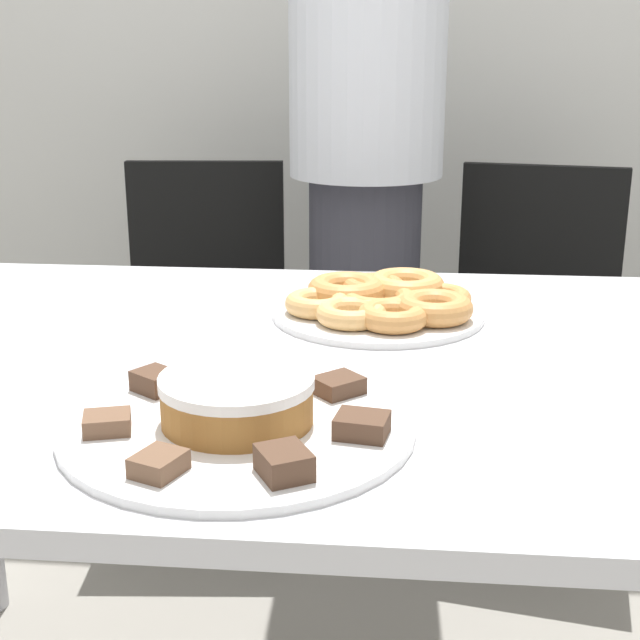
{
  "coord_description": "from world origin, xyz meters",
  "views": [
    {
      "loc": [
        0.11,
        -1.14,
        1.14
      ],
      "look_at": [
        0.01,
        -0.03,
        0.8
      ],
      "focal_mm": 50.0,
      "sensor_mm": 36.0,
      "label": 1
    }
  ],
  "objects_px": {
    "plate_cake": "(238,426)",
    "plate_donuts": "(378,313)",
    "person_standing": "(366,154)",
    "office_chair_left": "(203,354)",
    "office_chair_right": "(530,364)",
    "frosted_cake": "(237,399)"
  },
  "relations": [
    {
      "from": "plate_cake",
      "to": "frosted_cake",
      "type": "bearing_deg",
      "value": 180.0
    },
    {
      "from": "plate_cake",
      "to": "plate_donuts",
      "type": "bearing_deg",
      "value": 72.38
    },
    {
      "from": "office_chair_right",
      "to": "frosted_cake",
      "type": "xyz_separation_m",
      "value": [
        -0.5,
        -1.18,
        0.37
      ]
    },
    {
      "from": "person_standing",
      "to": "plate_donuts",
      "type": "bearing_deg",
      "value": -86.04
    },
    {
      "from": "person_standing",
      "to": "frosted_cake",
      "type": "xyz_separation_m",
      "value": [
        -0.09,
        -1.19,
        -0.13
      ]
    },
    {
      "from": "person_standing",
      "to": "office_chair_left",
      "type": "bearing_deg",
      "value": -177.95
    },
    {
      "from": "plate_donuts",
      "to": "office_chair_left",
      "type": "bearing_deg",
      "value": 121.66
    },
    {
      "from": "person_standing",
      "to": "plate_cake",
      "type": "relative_size",
      "value": 4.34
    },
    {
      "from": "office_chair_right",
      "to": "plate_cake",
      "type": "distance_m",
      "value": 1.32
    },
    {
      "from": "plate_donuts",
      "to": "person_standing",
      "type": "bearing_deg",
      "value": 93.96
    },
    {
      "from": "office_chair_left",
      "to": "plate_donuts",
      "type": "height_order",
      "value": "office_chair_left"
    },
    {
      "from": "plate_cake",
      "to": "plate_donuts",
      "type": "height_order",
      "value": "same"
    },
    {
      "from": "person_standing",
      "to": "office_chair_left",
      "type": "distance_m",
      "value": 0.64
    },
    {
      "from": "office_chair_right",
      "to": "frosted_cake",
      "type": "distance_m",
      "value": 1.33
    },
    {
      "from": "person_standing",
      "to": "office_chair_left",
      "type": "height_order",
      "value": "person_standing"
    },
    {
      "from": "office_chair_left",
      "to": "plate_cake",
      "type": "height_order",
      "value": "office_chair_left"
    },
    {
      "from": "office_chair_left",
      "to": "frosted_cake",
      "type": "xyz_separation_m",
      "value": [
        0.31,
        -1.18,
        0.37
      ]
    },
    {
      "from": "person_standing",
      "to": "frosted_cake",
      "type": "relative_size",
      "value": 9.99
    },
    {
      "from": "plate_cake",
      "to": "frosted_cake",
      "type": "relative_size",
      "value": 2.3
    },
    {
      "from": "office_chair_left",
      "to": "frosted_cake",
      "type": "height_order",
      "value": "office_chair_left"
    },
    {
      "from": "office_chair_right",
      "to": "plate_cake",
      "type": "xyz_separation_m",
      "value": [
        -0.5,
        -1.18,
        0.34
      ]
    },
    {
      "from": "person_standing",
      "to": "frosted_cake",
      "type": "distance_m",
      "value": 1.2
    }
  ]
}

